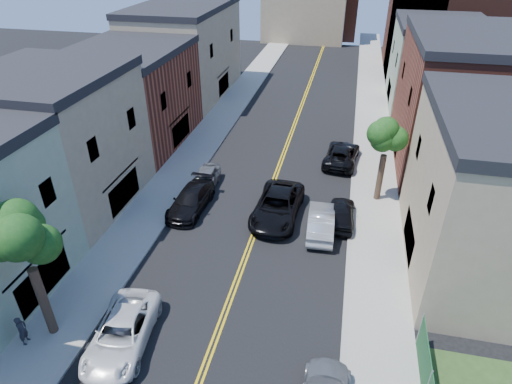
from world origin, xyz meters
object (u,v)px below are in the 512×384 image
Objects in this scene: white_pickup at (122,333)px; silver_car_right at (321,222)px; black_car_right at (342,214)px; grey_car_left at (205,180)px; black_car_left at (191,200)px; black_suv_lane at (277,206)px; dark_car_right_far at (342,154)px; pedestrian_left at (22,330)px.

white_pickup is 1.14× the size of silver_car_right.
black_car_right is at bearing -136.81° from silver_car_right.
grey_car_left is 2.99m from black_car_left.
black_car_left is (-0.03, -2.99, 0.03)m from grey_car_left.
black_suv_lane is (-4.37, -0.28, 0.17)m from black_car_right.
silver_car_right is 3.25m from black_suv_lane.
grey_car_left reaches higher than black_car_right.
black_car_left is 0.84× the size of black_suv_lane.
black_suv_lane is at bearing 3.60° from black_car_right.
silver_car_right is 0.75× the size of black_suv_lane.
white_pickup is 13.27m from black_suv_lane.
silver_car_right is at bearing 91.11° from dark_car_right_far.
black_suv_lane is (-3.07, 1.07, 0.10)m from silver_car_right.
pedestrian_left is (-3.75, -12.81, 0.18)m from black_car_left.
black_suv_lane reaches higher than pedestrian_left.
grey_car_left is 9.88m from silver_car_right.
black_suv_lane is at bearing 6.12° from black_car_left.
dark_car_right_far is at bearing -42.27° from pedestrian_left.
dark_car_right_far reaches higher than black_car_right.
silver_car_right reaches higher than dark_car_right_far.
silver_car_right reaches higher than black_car_left.
white_pickup is 3.39× the size of pedestrian_left.
grey_car_left is 0.82× the size of black_car_left.
black_car_left is 3.31× the size of pedestrian_left.
dark_car_right_far is (10.00, 6.58, 0.03)m from grey_car_left.
white_pickup is 11.83m from black_car_left.
dark_car_right_far is at bearing 59.67° from white_pickup.
grey_car_left is at bearing -24.11° from pedestrian_left.
grey_car_left is at bearing -24.98° from silver_car_right.
black_car_left is 1.11× the size of silver_car_right.
pedestrian_left is (-14.24, -13.45, 0.24)m from black_car_right.
grey_car_left is 0.78× the size of dark_car_right_far.
dark_car_right_far is 26.29m from pedestrian_left.
silver_car_right is (8.39, 11.08, 0.03)m from white_pickup.
grey_car_left is (-0.76, 14.79, -0.01)m from white_pickup.
dark_car_right_far is at bearing -87.20° from black_car_right.
black_car_left is at bearing 86.90° from white_pickup.
black_suv_lane is (-3.92, -9.21, 0.11)m from dark_car_right_far.
grey_car_left is at bearing 158.95° from black_suv_lane.
silver_car_right is 10.32m from dark_car_right_far.
black_suv_lane reaches higher than white_pickup.
black_car_left is 6.13m from black_suv_lane.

